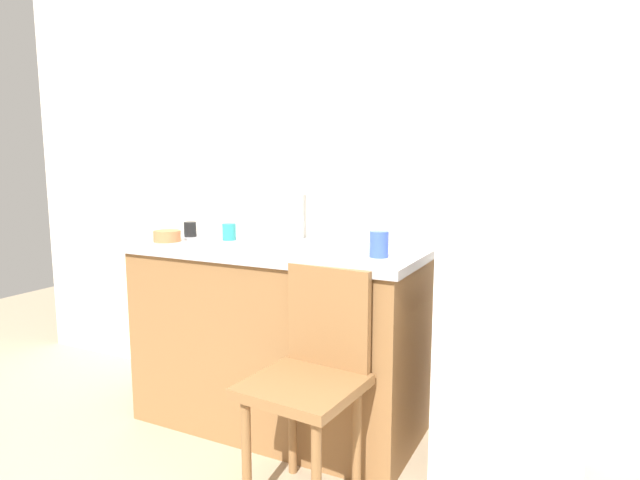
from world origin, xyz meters
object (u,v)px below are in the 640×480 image
cup_blue (379,244)px  cup_black (190,229)px  chair (312,373)px  cup_teal (229,232)px  cup_white (280,238)px  terracotta_bowl (167,236)px  refrigerator (516,339)px

cup_blue → cup_black: (-1.12, 0.13, -0.02)m
chair → cup_black: cup_black is taller
chair → cup_blue: size_ratio=8.10×
chair → cup_teal: cup_teal is taller
cup_teal → cup_blue: bearing=-8.2°
cup_teal → cup_white: bearing=-18.4°
terracotta_bowl → cup_teal: 0.31m
cup_blue → cup_black: 1.13m
cup_black → refrigerator: bearing=-1.4°
refrigerator → cup_blue: (-0.55, -0.09, 0.36)m
cup_blue → terracotta_bowl: bearing=-177.0°
cup_blue → cup_black: cup_blue is taller
chair → cup_blue: (0.13, 0.37, 0.45)m
chair → cup_white: size_ratio=8.63×
refrigerator → cup_blue: refrigerator is taller
refrigerator → chair: size_ratio=1.34×
refrigerator → cup_teal: (-1.41, 0.03, 0.35)m
cup_blue → cup_black: bearing=173.2°
terracotta_bowl → cup_white: cup_white is taller
cup_teal → terracotta_bowl: bearing=-143.8°
cup_black → cup_white: bearing=-12.0°
cup_blue → cup_white: bearing=-179.9°
terracotta_bowl → cup_white: size_ratio=1.30×
cup_blue → chair: bearing=-108.5°
chair → cup_black: 1.20m
terracotta_bowl → cup_black: size_ratio=1.71×
cup_teal → cup_black: (-0.26, 0.01, -0.00)m
terracotta_bowl → cup_white: (0.62, 0.06, 0.02)m
chair → cup_white: bearing=138.4°
terracotta_bowl → cup_teal: bearing=36.2°
refrigerator → chair: bearing=-145.4°
terracotta_bowl → cup_teal: size_ratio=1.58×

